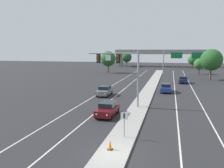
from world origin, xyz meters
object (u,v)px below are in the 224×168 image
(car_oncoming_grey, at_px, (105,91))
(traffic_cone_median_nose, at_px, (110,145))
(highway_sign_gantry, at_px, (187,54))
(median_sign_post, at_px, (124,121))
(tree_far_right_a, at_px, (199,64))
(car_receding_blue, at_px, (166,88))
(tree_far_right_c, at_px, (211,60))
(overhead_signal_mast, at_px, (122,66))
(tree_far_left_c, at_px, (108,59))
(car_oncoming_darkred, at_px, (108,109))
(tree_far_right_b, at_px, (193,60))
(car_receding_navy, at_px, (183,80))
(tree_far_left_a, at_px, (127,57))

(car_oncoming_grey, distance_m, traffic_cone_median_nose, 21.75)
(highway_sign_gantry, bearing_deg, traffic_cone_median_nose, -98.70)
(median_sign_post, height_order, tree_far_right_a, tree_far_right_a)
(car_receding_blue, height_order, highway_sign_gantry, highway_sign_gantry)
(tree_far_right_c, bearing_deg, traffic_cone_median_nose, -106.41)
(overhead_signal_mast, height_order, tree_far_left_c, overhead_signal_mast)
(highway_sign_gantry, height_order, tree_far_right_c, tree_far_right_c)
(traffic_cone_median_nose, bearing_deg, median_sign_post, 79.02)
(car_oncoming_grey, height_order, tree_far_left_c, tree_far_left_c)
(car_oncoming_darkred, relative_size, tree_far_right_b, 0.80)
(overhead_signal_mast, xyz_separation_m, tree_far_right_b, (14.40, 69.11, -1.62))
(car_receding_navy, bearing_deg, overhead_signal_mast, -109.03)
(tree_far_left_c, bearing_deg, tree_far_right_c, -22.57)
(car_receding_blue, distance_m, tree_far_left_a, 65.63)
(median_sign_post, bearing_deg, tree_far_right_a, 78.37)
(car_receding_blue, height_order, tree_far_right_a, tree_far_right_a)
(median_sign_post, relative_size, highway_sign_gantry, 0.17)
(car_receding_navy, relative_size, tree_far_left_c, 0.63)
(highway_sign_gantry, xyz_separation_m, tree_far_right_b, (3.95, 27.34, -2.48))
(car_oncoming_grey, distance_m, tree_far_right_a, 44.90)
(car_receding_blue, bearing_deg, tree_far_right_b, 80.90)
(tree_far_right_a, distance_m, tree_far_right_b, 21.37)
(median_sign_post, height_order, traffic_cone_median_nose, median_sign_post)
(car_receding_navy, relative_size, tree_far_left_a, 0.69)
(tree_far_left_c, height_order, tree_far_right_b, tree_far_left_c)
(car_oncoming_darkred, relative_size, car_oncoming_grey, 1.00)
(traffic_cone_median_nose, bearing_deg, car_oncoming_darkred, 105.94)
(car_oncoming_darkred, relative_size, tree_far_left_a, 0.69)
(highway_sign_gantry, height_order, tree_far_left_c, highway_sign_gantry)
(median_sign_post, bearing_deg, tree_far_right_c, 73.27)
(traffic_cone_median_nose, distance_m, tree_far_right_c, 48.98)
(car_oncoming_darkred, bearing_deg, tree_far_right_b, 78.43)
(traffic_cone_median_nose, relative_size, tree_far_right_b, 0.13)
(tree_far_left_a, bearing_deg, tree_far_right_a, -45.01)
(tree_far_left_c, relative_size, tree_far_right_b, 1.26)
(tree_far_right_a, bearing_deg, traffic_cone_median_nose, -101.60)
(tree_far_right_c, bearing_deg, tree_far_right_a, 94.47)
(car_receding_blue, bearing_deg, traffic_cone_median_nose, -97.34)
(car_receding_blue, distance_m, traffic_cone_median_nose, 26.70)
(car_oncoming_grey, relative_size, traffic_cone_median_nose, 6.08)
(car_receding_navy, distance_m, tree_far_right_b, 43.87)
(median_sign_post, relative_size, tree_far_right_a, 0.45)
(tree_far_right_a, distance_m, tree_far_right_c, 14.88)
(car_oncoming_darkred, distance_m, tree_far_right_a, 54.52)
(car_oncoming_grey, bearing_deg, median_sign_post, -69.56)
(traffic_cone_median_nose, height_order, tree_far_left_a, tree_far_left_a)
(tree_far_left_a, xyz_separation_m, tree_far_right_c, (28.96, -42.54, 0.78))
(car_receding_navy, height_order, tree_far_left_a, tree_far_left_a)
(car_oncoming_darkred, height_order, traffic_cone_median_nose, car_oncoming_darkred)
(overhead_signal_mast, relative_size, car_oncoming_darkred, 1.60)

